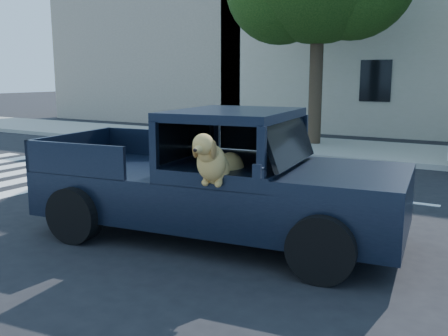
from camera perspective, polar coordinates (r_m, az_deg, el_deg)
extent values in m
plane|color=black|center=(7.09, 13.40, -9.56)|extent=(120.00, 120.00, 0.00)
cube|color=gray|center=(15.88, 23.33, 1.24)|extent=(60.00, 4.00, 0.15)
cylinder|color=#332619|center=(17.05, 10.44, 9.68)|extent=(0.44, 0.44, 4.40)
cube|color=tan|center=(28.50, -6.08, 13.68)|extent=(12.00, 6.00, 8.00)
cube|color=black|center=(7.42, -0.76, -3.12)|extent=(5.57, 2.69, 0.68)
cube|color=black|center=(6.79, 14.08, -1.07)|extent=(1.78, 2.23, 0.17)
cube|color=black|center=(7.13, 1.11, 6.15)|extent=(1.83, 2.16, 0.12)
cube|color=black|center=(6.89, 7.54, 2.90)|extent=(0.47, 1.79, 0.58)
cube|color=black|center=(6.78, 1.19, -2.72)|extent=(0.63, 0.63, 0.39)
cube|color=black|center=(5.71, 3.79, -0.39)|extent=(0.11, 0.06, 0.17)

